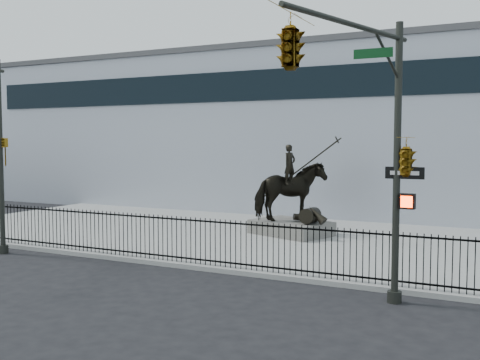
% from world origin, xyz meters
% --- Properties ---
extents(ground, '(120.00, 120.00, 0.00)m').
position_xyz_m(ground, '(0.00, 0.00, 0.00)').
color(ground, black).
rests_on(ground, ground).
extents(plaza, '(30.00, 12.00, 0.15)m').
position_xyz_m(plaza, '(0.00, 7.00, 0.07)').
color(plaza, gray).
rests_on(plaza, ground).
extents(building, '(44.00, 14.00, 9.00)m').
position_xyz_m(building, '(0.00, 20.00, 4.50)').
color(building, '#B2B8C2').
rests_on(building, ground).
extents(picket_fence, '(22.10, 0.10, 1.50)m').
position_xyz_m(picket_fence, '(0.00, 1.25, 0.90)').
color(picket_fence, black).
rests_on(picket_fence, plaza).
extents(statue_plinth, '(3.64, 3.06, 0.58)m').
position_xyz_m(statue_plinth, '(1.22, 7.87, 0.44)').
color(statue_plinth, '#585650').
rests_on(statue_plinth, plaza).
extents(equestrian_statue, '(3.77, 3.02, 3.37)m').
position_xyz_m(equestrian_statue, '(1.28, 7.85, 1.95)').
color(equestrian_statue, black).
rests_on(equestrian_statue, statue_plinth).
extents(traffic_signal_right, '(2.17, 6.86, 7.00)m').
position_xyz_m(traffic_signal_right, '(6.47, -2.00, 4.85)').
color(traffic_signal_right, '#242621').
rests_on(traffic_signal_right, ground).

